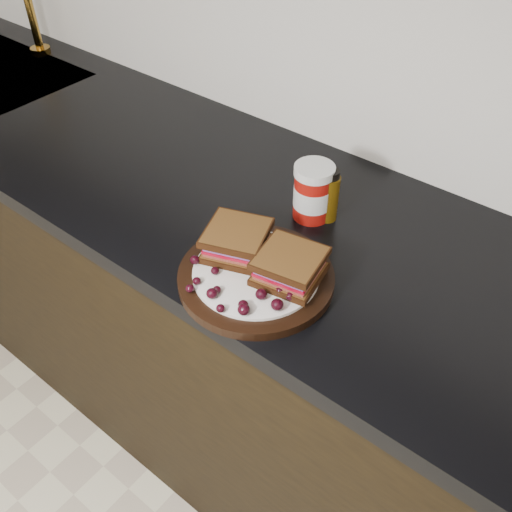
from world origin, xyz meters
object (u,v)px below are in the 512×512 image
Objects in this scene: sandwich_left at (237,241)px; oil_bottle at (329,195)px; condiment_jar at (313,192)px; plate at (256,277)px.

oil_bottle reaches higher than sandwich_left.
condiment_jar is (0.03, 0.20, 0.01)m from sandwich_left.
sandwich_left is 0.97× the size of oil_bottle.
plate is at bearing -82.07° from condiment_jar.
oil_bottle is (0.03, 0.01, -0.00)m from condiment_jar.
plate is 2.47× the size of oil_bottle.
oil_bottle is at bearing 90.47° from plate.
condiment_jar is 1.04× the size of oil_bottle.
sandwich_left is at bearing 161.45° from plate.
oil_bottle reaches higher than plate.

